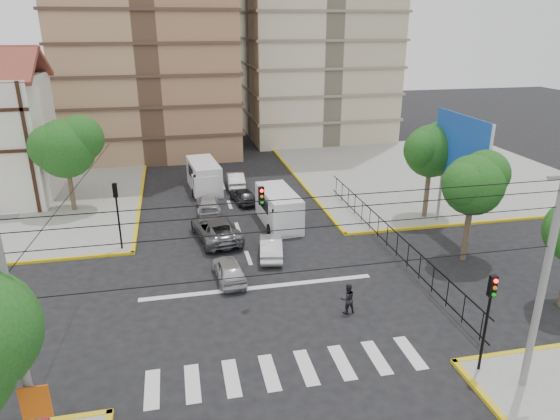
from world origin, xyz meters
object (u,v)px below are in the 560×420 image
object	(u,v)px
district_sign	(37,410)
van_right_lane	(280,210)
traffic_light_se	(489,308)
car_silver_front_left	(229,270)
car_white_front_right	(271,247)
pedestrian_crosswalk	(347,299)
van_left_lane	(204,177)
traffic_light_nw	(117,205)

from	to	relation	value
district_sign	van_right_lane	size ratio (longest dim) A/B	0.56
traffic_light_se	car_silver_front_left	bearing A→B (deg)	132.24
car_white_front_right	pedestrian_crosswalk	xyz separation A→B (m)	(2.49, -7.25, 0.17)
pedestrian_crosswalk	van_right_lane	bearing A→B (deg)	-92.54
van_left_lane	traffic_light_se	bearing A→B (deg)	-76.82
traffic_light_se	car_white_front_right	xyz separation A→B (m)	(-6.37, 12.77, -2.47)
car_silver_front_left	traffic_light_se	bearing A→B (deg)	127.45
van_right_lane	car_silver_front_left	size ratio (longest dim) A/B	1.51
traffic_light_nw	car_white_front_right	size ratio (longest dim) A/B	1.13
car_silver_front_left	district_sign	bearing A→B (deg)	53.17
traffic_light_nw	car_silver_front_left	size ratio (longest dim) A/B	1.17
van_left_lane	car_white_front_right	distance (m)	14.39
traffic_light_se	car_white_front_right	size ratio (longest dim) A/B	1.13
traffic_light_nw	car_silver_front_left	world-z (taller)	traffic_light_nw
traffic_light_se	pedestrian_crosswalk	size ratio (longest dim) A/B	2.71
car_silver_front_left	car_white_front_right	size ratio (longest dim) A/B	0.97
district_sign	traffic_light_se	bearing A→B (deg)	4.95
van_left_lane	car_white_front_right	xyz separation A→B (m)	(3.12, -14.04, -0.59)
van_right_lane	van_left_lane	bearing A→B (deg)	113.30
traffic_light_nw	van_right_lane	xyz separation A→B (m)	(10.83, 2.03, -1.90)
car_white_front_right	pedestrian_crosswalk	size ratio (longest dim) A/B	2.40
car_silver_front_left	pedestrian_crosswalk	size ratio (longest dim) A/B	2.32
traffic_light_se	van_left_lane	bearing A→B (deg)	109.50
traffic_light_nw	van_left_lane	distance (m)	12.90
traffic_light_se	traffic_light_nw	size ratio (longest dim) A/B	1.00
van_right_lane	car_white_front_right	world-z (taller)	van_right_lane
car_silver_front_left	van_left_lane	bearing A→B (deg)	-94.11
van_right_lane	van_left_lane	size ratio (longest dim) A/B	0.97
district_sign	car_silver_front_left	distance (m)	13.89
traffic_light_se	car_white_front_right	bearing A→B (deg)	116.51
traffic_light_nw	van_left_lane	xyz separation A→B (m)	(6.11, 11.21, -1.88)
van_right_lane	pedestrian_crosswalk	distance (m)	12.15
traffic_light_nw	car_silver_front_left	distance (m)	8.64
traffic_light_nw	district_sign	xyz separation A→B (m)	(-1.00, -17.04, -0.66)
traffic_light_se	district_sign	bearing A→B (deg)	-175.05
district_sign	pedestrian_crosswalk	bearing A→B (deg)	28.69
pedestrian_crosswalk	van_left_lane	bearing A→B (deg)	-81.97
traffic_light_se	district_sign	size ratio (longest dim) A/B	1.38
traffic_light_nw	district_sign	distance (m)	17.08
pedestrian_crosswalk	car_white_front_right	bearing A→B (deg)	-77.79
van_left_lane	pedestrian_crosswalk	distance (m)	22.02
car_silver_front_left	pedestrian_crosswalk	distance (m)	7.18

